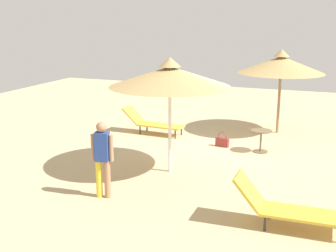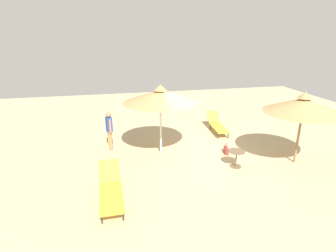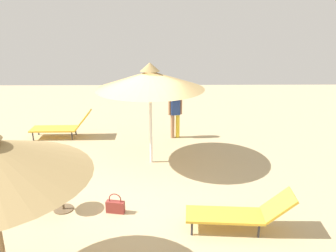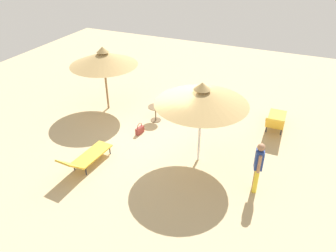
{
  "view_description": "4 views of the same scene",
  "coord_description": "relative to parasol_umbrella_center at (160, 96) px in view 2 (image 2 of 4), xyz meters",
  "views": [
    {
      "loc": [
        3.21,
        -10.96,
        3.68
      ],
      "look_at": [
        -0.75,
        -0.68,
        0.94
      ],
      "focal_mm": 47.97,
      "sensor_mm": 36.0,
      "label": 1
    },
    {
      "loc": [
        9.34,
        -3.22,
        4.57
      ],
      "look_at": [
        -0.97,
        -0.95,
        0.91
      ],
      "focal_mm": 28.95,
      "sensor_mm": 36.0,
      "label": 2
    },
    {
      "loc": [
        -0.79,
        7.29,
        3.93
      ],
      "look_at": [
        -0.89,
        -0.84,
        1.22
      ],
      "focal_mm": 36.33,
      "sensor_mm": 36.0,
      "label": 3
    },
    {
      "loc": [
        -8.73,
        -3.92,
        6.5
      ],
      "look_at": [
        -0.71,
        -0.4,
        1.21
      ],
      "focal_mm": 34.88,
      "sensor_mm": 36.0,
      "label": 4
    }
  ],
  "objects": [
    {
      "name": "ground",
      "position": [
        0.44,
        1.36,
        -2.35
      ],
      "size": [
        24.0,
        24.0,
        0.1
      ],
      "primitive_type": "cube",
      "color": "tan"
    },
    {
      "name": "parasol_umbrella_center",
      "position": [
        0.0,
        0.0,
        0.0
      ],
      "size": [
        2.83,
        2.83,
        2.75
      ],
      "color": "white",
      "rests_on": "ground"
    },
    {
      "name": "parasol_umbrella_far_right",
      "position": [
        1.91,
        4.68,
        -0.13
      ],
      "size": [
        2.68,
        2.68,
        2.65
      ],
      "color": "olive",
      "rests_on": "ground"
    },
    {
      "name": "lounge_chair_edge",
      "position": [
        2.96,
        -2.02,
        -1.91
      ],
      "size": [
        1.98,
        0.67,
        0.9
      ],
      "color": "gold",
      "rests_on": "ground"
    },
    {
      "name": "lounge_chair_front",
      "position": [
        -1.79,
        3.12,
        -1.94
      ],
      "size": [
        2.02,
        0.7,
        0.8
      ],
      "color": "gold",
      "rests_on": "ground"
    },
    {
      "name": "person_standing_far_left",
      "position": [
        -0.72,
        -1.97,
        -1.39
      ],
      "size": [
        0.46,
        0.27,
        1.61
      ],
      "color": "yellow",
      "rests_on": "ground"
    },
    {
      "name": "handbag",
      "position": [
        0.66,
        2.51,
        -2.16
      ],
      "size": [
        0.4,
        0.19,
        0.44
      ],
      "color": "maroon",
      "rests_on": "ground"
    },
    {
      "name": "side_table_round",
      "position": [
        1.77,
        2.39,
        -1.89
      ],
      "size": [
        0.59,
        0.59,
        0.61
      ],
      "color": "brown",
      "rests_on": "ground"
    }
  ]
}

